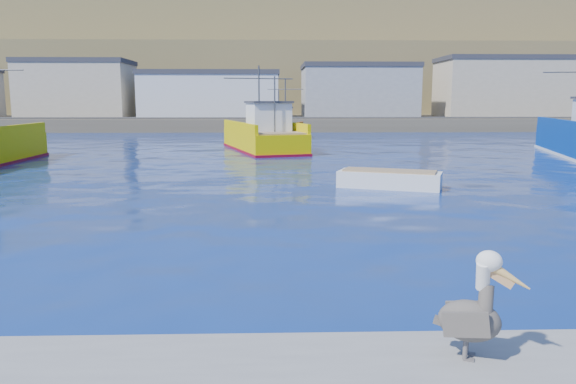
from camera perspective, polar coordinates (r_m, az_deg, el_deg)
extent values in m
plane|color=#071B58|center=(11.43, 8.24, -10.20)|extent=(260.00, 260.00, 0.00)
cube|color=brown|center=(82.69, -0.39, 7.20)|extent=(160.00, 30.00, 1.60)
cube|color=olive|center=(108.65, -0.72, 10.44)|extent=(180.00, 40.00, 14.00)
cube|color=olive|center=(128.83, -0.88, 12.48)|extent=(200.00, 40.00, 24.00)
cube|color=#2D2D2D|center=(71.67, -0.18, 7.56)|extent=(150.00, 5.00, 0.10)
cube|color=tan|center=(81.88, -20.59, 9.61)|extent=(14.00, 9.00, 7.00)
cube|color=#333338|center=(82.03, -20.74, 12.26)|extent=(14.28, 9.18, 0.60)
cube|color=silver|center=(78.03, -7.77, 9.60)|extent=(18.00, 11.00, 5.50)
cube|color=#333338|center=(78.11, -7.82, 11.84)|extent=(18.36, 11.22, 0.60)
cube|color=gray|center=(78.53, 7.12, 9.97)|extent=(15.00, 10.00, 6.50)
cube|color=#333338|center=(78.66, 7.18, 12.56)|extent=(15.30, 10.20, 0.60)
cube|color=tan|center=(83.94, 20.95, 9.73)|extent=(17.00, 9.00, 7.50)
cube|color=#333338|center=(84.11, 21.11, 12.49)|extent=(17.34, 9.18, 0.60)
cube|color=#DCC200|center=(37.20, -26.99, 5.44)|extent=(0.31, 12.12, 0.70)
cube|color=#DCC200|center=(43.51, -2.56, 5.24)|extent=(6.80, 12.07, 1.49)
cube|color=#DCC200|center=(43.94, -0.21, 6.72)|extent=(3.16, 10.87, 0.70)
cube|color=#DCC200|center=(43.02, -4.98, 6.63)|extent=(3.16, 10.87, 0.70)
cube|color=maroon|center=(43.56, -2.56, 4.33)|extent=(6.94, 12.31, 0.25)
cube|color=#8C7251|center=(43.46, -2.57, 6.29)|extent=(6.38, 11.54, 0.10)
cube|color=white|center=(41.76, -1.99, 7.61)|extent=(3.42, 3.48, 2.00)
cube|color=#333338|center=(41.74, -2.00, 9.12)|extent=(3.70, 3.86, 0.15)
cylinder|color=#4C4C4C|center=(44.51, -2.96, 9.51)|extent=(0.15, 0.15, 5.00)
cylinder|color=#4C4C4C|center=(40.09, -1.36, 8.83)|extent=(0.12, 0.12, 4.00)
cylinder|color=#4C4C4C|center=(44.54, -2.98, 11.44)|extent=(5.36, 1.52, 0.08)
cube|color=#003391|center=(43.86, 25.95, 6.18)|extent=(3.54, 13.14, 0.70)
cube|color=#EE5905|center=(56.72, -0.44, 5.90)|extent=(4.32, 7.44, 0.91)
cube|color=#EE5905|center=(56.41, 0.79, 6.70)|extent=(1.89, 6.68, 0.70)
cube|color=#EE5905|center=(56.98, -1.66, 6.72)|extent=(1.89, 6.68, 0.70)
cube|color=#8C7251|center=(56.70, -0.44, 6.41)|extent=(4.04, 7.12, 0.10)
cube|color=white|center=(55.63, -0.70, 7.44)|extent=(2.22, 2.16, 2.00)
cube|color=#333338|center=(55.61, -0.70, 8.57)|extent=(2.40, 2.40, 0.15)
cylinder|color=#4C4C4C|center=(57.31, -0.28, 8.89)|extent=(0.15, 0.15, 5.00)
cylinder|color=#4C4C4C|center=(54.59, -0.96, 8.35)|extent=(0.12, 0.12, 4.00)
cylinder|color=#4C4C4C|center=(57.32, -0.28, 10.39)|extent=(3.58, 1.01, 0.08)
cube|color=silver|center=(25.05, 10.25, 1.05)|extent=(4.68, 3.02, 0.88)
cube|color=#8C7251|center=(24.99, 10.28, 2.13)|extent=(4.15, 2.55, 0.09)
cylinder|color=#595451|center=(7.82, 17.56, -15.01)|extent=(0.08, 0.08, 0.27)
cube|color=#595451|center=(7.87, 17.89, -15.89)|extent=(0.17, 0.16, 0.01)
cylinder|color=#595451|center=(7.98, 17.67, -14.51)|extent=(0.08, 0.08, 0.27)
cube|color=#595451|center=(8.03, 17.99, -15.38)|extent=(0.17, 0.16, 0.01)
ellipsoid|color=#38332D|center=(7.76, 17.93, -12.34)|extent=(0.91, 0.75, 0.54)
cube|color=#38332D|center=(7.56, 17.63, -12.72)|extent=(0.58, 0.30, 0.40)
cube|color=#38332D|center=(7.95, 17.88, -11.62)|extent=(0.58, 0.30, 0.40)
cube|color=#38332D|center=(7.81, 15.32, -12.57)|extent=(0.25, 0.22, 0.11)
cylinder|color=#38332D|center=(7.65, 19.45, -10.37)|extent=(0.28, 0.33, 0.43)
cylinder|color=white|center=(7.55, 19.21, -8.04)|extent=(0.27, 0.33, 0.41)
ellipsoid|color=white|center=(7.49, 19.76, -6.63)|extent=(0.39, 0.36, 0.27)
cone|color=gold|center=(7.54, 21.58, -8.01)|extent=(0.55, 0.34, 0.38)
cube|color=tan|center=(7.55, 20.81, -8.24)|extent=(0.32, 0.18, 0.24)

